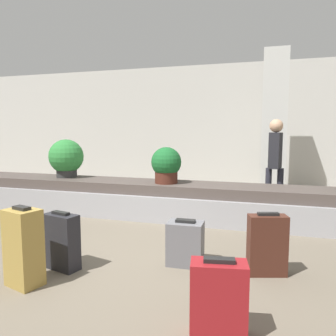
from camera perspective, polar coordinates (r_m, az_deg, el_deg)
ground_plane at (r=4.08m, az=-7.60°, el=-14.57°), size 18.00×18.00×0.00m
back_wall at (r=8.92m, az=6.71°, el=7.31°), size 18.00×0.06×3.20m
carousel at (r=5.61m, az=-0.00°, el=-5.68°), size 8.90×0.93×0.59m
pillar at (r=7.58m, az=18.01°, el=7.20°), size 0.52×0.52×3.20m
suitcase_0 at (r=3.45m, az=-23.85°, el=-12.52°), size 0.38×0.31×0.76m
suitcase_1 at (r=2.53m, az=8.78°, el=-21.58°), size 0.43×0.27×0.58m
suitcase_2 at (r=3.68m, az=3.04°, el=-12.92°), size 0.39×0.28×0.50m
suitcase_4 at (r=3.72m, az=-18.03°, el=-12.06°), size 0.42×0.27×0.62m
suitcase_5 at (r=3.56m, az=16.88°, el=-12.69°), size 0.42×0.27×0.65m
potted_plant_1 at (r=5.46m, az=-0.31°, el=0.53°), size 0.50×0.50×0.61m
potted_plant_2 at (r=6.48m, az=-17.30°, el=1.68°), size 0.65×0.65×0.72m
traveler_0 at (r=6.12m, az=18.16°, el=1.78°), size 0.31×0.35×1.67m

